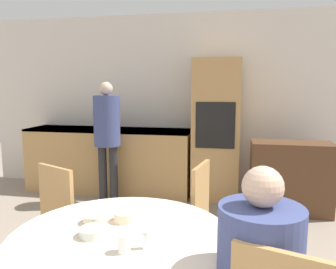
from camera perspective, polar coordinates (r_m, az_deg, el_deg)
The scene contains 12 objects.
wall_back at distance 4.89m, azimuth 4.40°, elevation 5.36°, with size 6.54×0.05×2.60m.
kitchen_counter at distance 4.96m, azimuth -10.22°, elevation -4.24°, with size 2.42×0.60×0.94m.
oven_unit at distance 4.56m, azimuth 8.37°, elevation 0.80°, with size 0.63×0.59×1.92m.
sideboard at distance 4.35m, azimuth 20.50°, elevation -7.00°, with size 0.96×0.45×0.88m.
chair_far_left at distance 2.60m, azimuth -20.30°, elevation -15.11°, with size 0.53×0.53×0.98m.
chair_far_right at distance 2.61m, azimuth 3.78°, elevation -14.52°, with size 0.47×0.47×0.98m.
person_standing at distance 4.34m, azimuth -10.57°, elevation 0.88°, with size 0.34×0.34×1.61m.
cup at distance 1.64m, azimuth -7.68°, elevation -18.31°, with size 0.06×0.06×0.09m.
bowl_near at distance 1.84m, azimuth -12.92°, elevation -16.22°, with size 0.15×0.15×0.04m.
bowl_centre at distance 1.98m, azimuth -7.51°, elevation -13.99°, with size 0.13×0.13×0.05m.
bowl_far at distance 1.99m, azimuth -12.54°, elevation -14.10°, with size 0.14×0.14×0.05m.
salt_shaker at distance 1.67m, azimuth -3.93°, elevation -17.83°, with size 0.03×0.03×0.09m.
Camera 1 is at (0.56, 0.01, 1.55)m, focal length 35.00 mm.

